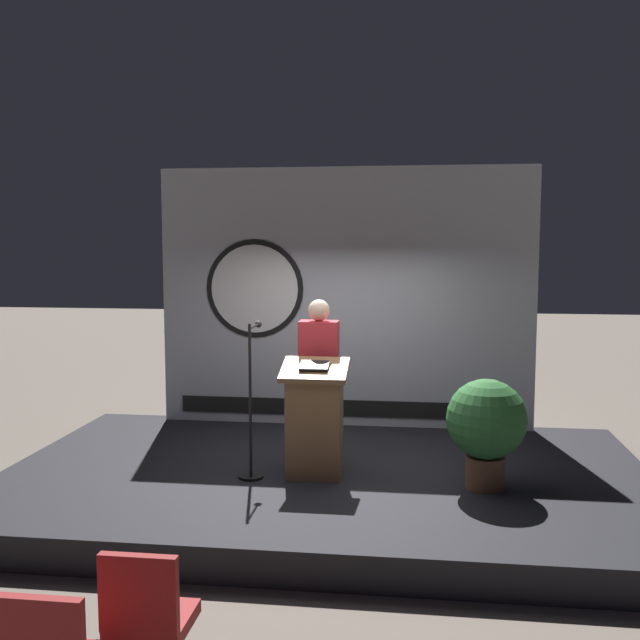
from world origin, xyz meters
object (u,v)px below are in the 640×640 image
object	(u,v)px
speaker_person	(319,379)
potted_plant	(486,424)
microphone_stand	(252,422)
audience_chair_left	(147,614)
podium	(315,420)

from	to	relation	value
speaker_person	potted_plant	bearing A→B (deg)	-21.09
speaker_person	microphone_stand	bearing A→B (deg)	-135.19
speaker_person	audience_chair_left	bearing A→B (deg)	-97.68
potted_plant	speaker_person	bearing A→B (deg)	158.91
podium	microphone_stand	bearing A→B (deg)	-171.05
microphone_stand	potted_plant	size ratio (longest dim) A/B	1.47
podium	speaker_person	xyz separation A→B (m)	(-0.02, 0.48, 0.31)
speaker_person	audience_chair_left	world-z (taller)	speaker_person
microphone_stand	speaker_person	bearing A→B (deg)	44.81
potted_plant	audience_chair_left	bearing A→B (deg)	-125.33
potted_plant	microphone_stand	bearing A→B (deg)	178.54
podium	audience_chair_left	bearing A→B (deg)	-99.22
speaker_person	potted_plant	world-z (taller)	speaker_person
podium	speaker_person	world-z (taller)	speaker_person
podium	audience_chair_left	size ratio (longest dim) A/B	1.28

